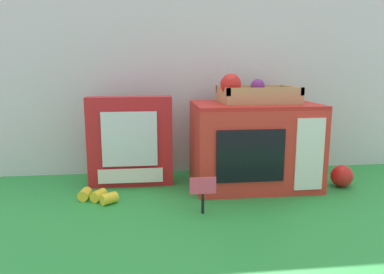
{
  "coord_description": "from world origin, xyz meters",
  "views": [
    {
      "loc": [
        -0.22,
        -1.16,
        0.39
      ],
      "look_at": [
        -0.08,
        0.01,
        0.16
      ],
      "focal_mm": 34.7,
      "sensor_mm": 36.0,
      "label": 1
    }
  ],
  "objects": [
    {
      "name": "loose_toy_apple",
      "position": [
        0.4,
        -0.07,
        0.04
      ],
      "size": [
        0.07,
        0.07,
        0.07
      ],
      "primitive_type": "sphere",
      "color": "red",
      "rests_on": "ground"
    },
    {
      "name": "price_sign",
      "position": [
        -0.08,
        -0.24,
        0.07
      ],
      "size": [
        0.07,
        0.01,
        0.1
      ],
      "color": "black",
      "rests_on": "ground"
    },
    {
      "name": "display_back_panel",
      "position": [
        0.0,
        0.2,
        0.35
      ],
      "size": [
        1.61,
        0.03,
        0.69
      ],
      "primitive_type": "cube",
      "color": "silver",
      "rests_on": "ground"
    },
    {
      "name": "food_groups_crate",
      "position": [
        0.12,
        0.01,
        0.3
      ],
      "size": [
        0.25,
        0.18,
        0.09
      ],
      "color": "tan",
      "rests_on": "toy_microwave"
    },
    {
      "name": "cookie_set_box",
      "position": [
        -0.28,
        0.04,
        0.15
      ],
      "size": [
        0.27,
        0.06,
        0.29
      ],
      "color": "red",
      "rests_on": "ground"
    },
    {
      "name": "loose_toy_banana",
      "position": [
        -0.37,
        -0.11,
        0.02
      ],
      "size": [
        0.12,
        0.09,
        0.03
      ],
      "color": "yellow",
      "rests_on": "ground"
    },
    {
      "name": "ground_plane",
      "position": [
        0.0,
        0.0,
        0.0
      ],
      "size": [
        1.7,
        1.7,
        0.0
      ],
      "primitive_type": "plane",
      "color": "green",
      "rests_on": "ground"
    },
    {
      "name": "toy_microwave",
      "position": [
        0.12,
        -0.01,
        0.14
      ],
      "size": [
        0.39,
        0.26,
        0.27
      ],
      "color": "red",
      "rests_on": "ground"
    }
  ]
}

